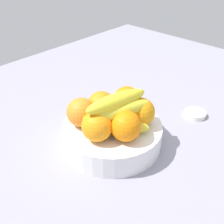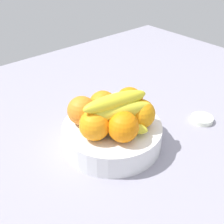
# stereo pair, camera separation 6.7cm
# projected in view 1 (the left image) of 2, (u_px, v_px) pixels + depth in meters

# --- Properties ---
(ground_plane) EXTENTS (1.80, 1.40, 0.03)m
(ground_plane) POSITION_uv_depth(u_px,v_px,m) (110.00, 149.00, 0.78)
(ground_plane) COLOR gray
(fruit_bowl) EXTENTS (0.26, 0.26, 0.06)m
(fruit_bowl) POSITION_uv_depth(u_px,v_px,m) (112.00, 134.00, 0.76)
(fruit_bowl) COLOR white
(fruit_bowl) RESTS_ON ground_plane
(orange_front_left) EXTENTS (0.08, 0.08, 0.08)m
(orange_front_left) POSITION_uv_depth(u_px,v_px,m) (101.00, 105.00, 0.76)
(orange_front_left) COLOR orange
(orange_front_left) RESTS_ON fruit_bowl
(orange_front_right) EXTENTS (0.08, 0.08, 0.08)m
(orange_front_right) POSITION_uv_depth(u_px,v_px,m) (81.00, 112.00, 0.73)
(orange_front_right) COLOR orange
(orange_front_right) RESTS_ON fruit_bowl
(orange_center) EXTENTS (0.08, 0.08, 0.08)m
(orange_center) POSITION_uv_depth(u_px,v_px,m) (97.00, 126.00, 0.68)
(orange_center) COLOR orange
(orange_center) RESTS_ON fruit_bowl
(orange_back_left) EXTENTS (0.08, 0.08, 0.08)m
(orange_back_left) POSITION_uv_depth(u_px,v_px,m) (126.00, 126.00, 0.68)
(orange_back_left) COLOR orange
(orange_back_left) RESTS_ON fruit_bowl
(orange_back_right) EXTENTS (0.08, 0.08, 0.08)m
(orange_back_right) POSITION_uv_depth(u_px,v_px,m) (140.00, 112.00, 0.73)
(orange_back_right) COLOR orange
(orange_back_right) RESTS_ON fruit_bowl
(orange_top_stack) EXTENTS (0.08, 0.08, 0.08)m
(orange_top_stack) POSITION_uv_depth(u_px,v_px,m) (127.00, 100.00, 0.78)
(orange_top_stack) COLOR orange
(orange_top_stack) RESTS_ON fruit_bowl
(banana_bunch) EXTENTS (0.17, 0.17, 0.11)m
(banana_bunch) POSITION_uv_depth(u_px,v_px,m) (117.00, 114.00, 0.70)
(banana_bunch) COLOR yellow
(banana_bunch) RESTS_ON fruit_bowl
(jar_lid) EXTENTS (0.07, 0.07, 0.01)m
(jar_lid) POSITION_uv_depth(u_px,v_px,m) (195.00, 114.00, 0.89)
(jar_lid) COLOR white
(jar_lid) RESTS_ON ground_plane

